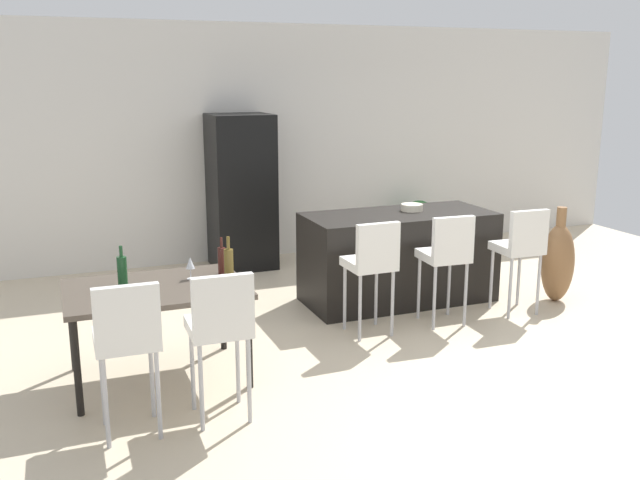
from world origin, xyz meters
The scene contains 17 objects.
ground_plane centered at (0.00, 0.00, 0.00)m, with size 10.00×10.00×0.00m, color beige.
back_wall centered at (0.00, 3.03, 1.45)m, with size 10.00×0.12×2.90m, color silver.
kitchen_island centered at (0.36, 0.72, 0.46)m, with size 1.92×0.85×0.92m, color black.
bar_chair_left centered at (-0.33, -0.09, 0.70)m, with size 0.41×0.41×1.05m.
bar_chair_middle centered at (0.43, -0.09, 0.70)m, with size 0.42×0.42×1.05m.
bar_chair_right centered at (1.26, -0.09, 0.70)m, with size 0.41×0.41×1.05m.
dining_table centered at (-2.24, -0.33, 0.67)m, with size 1.33×0.94×0.74m.
dining_chair_near centered at (-2.54, -1.16, 0.70)m, with size 0.41×0.41×1.05m.
dining_chair_far centered at (-1.95, -1.16, 0.70)m, with size 0.41×0.41×1.05m.
wine_bottle_left centered at (-1.68, -0.34, 0.87)m, with size 0.07×0.07×0.34m.
wine_bottle_inner centered at (-1.69, -0.17, 0.85)m, with size 0.06×0.06×0.30m.
wine_bottle_far centered at (-2.46, -0.23, 0.86)m, with size 0.07×0.07×0.31m.
wine_glass_middle centered at (-1.95, -0.22, 0.86)m, with size 0.07×0.07×0.17m.
refrigerator centered at (-0.78, 2.59, 0.92)m, with size 0.72×0.68×1.84m, color black.
fruit_bowl centered at (0.54, 0.79, 0.96)m, with size 0.22×0.22×0.07m, color beige.
floor_vase centered at (1.88, 0.10, 0.41)m, with size 0.33×0.33×0.99m.
potted_plant centered at (1.65, 2.58, 0.39)m, with size 0.46×0.46×0.66m.
Camera 1 is at (-2.92, -5.44, 2.29)m, focal length 39.17 mm.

